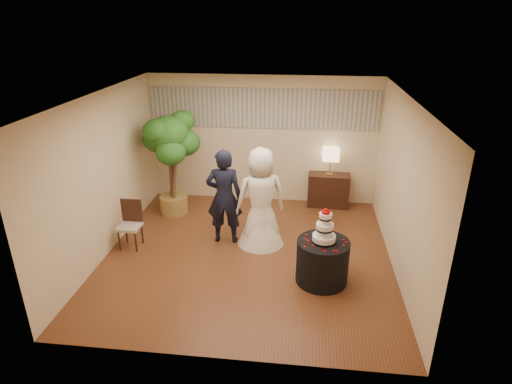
# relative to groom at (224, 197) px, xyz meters

# --- Properties ---
(floor) EXTENTS (5.00, 5.00, 0.00)m
(floor) POSITION_rel_groom_xyz_m (0.49, -0.47, -0.90)
(floor) COLOR brown
(floor) RESTS_ON ground
(ceiling) EXTENTS (5.00, 5.00, 0.00)m
(ceiling) POSITION_rel_groom_xyz_m (0.49, -0.47, 1.90)
(ceiling) COLOR white
(ceiling) RESTS_ON wall_back
(wall_back) EXTENTS (5.00, 0.06, 2.80)m
(wall_back) POSITION_rel_groom_xyz_m (0.49, 2.03, 0.50)
(wall_back) COLOR beige
(wall_back) RESTS_ON ground
(wall_front) EXTENTS (5.00, 0.06, 2.80)m
(wall_front) POSITION_rel_groom_xyz_m (0.49, -2.97, 0.50)
(wall_front) COLOR beige
(wall_front) RESTS_ON ground
(wall_left) EXTENTS (0.06, 5.00, 2.80)m
(wall_left) POSITION_rel_groom_xyz_m (-2.01, -0.47, 0.50)
(wall_left) COLOR beige
(wall_left) RESTS_ON ground
(wall_right) EXTENTS (0.06, 5.00, 2.80)m
(wall_right) POSITION_rel_groom_xyz_m (2.99, -0.47, 0.50)
(wall_right) COLOR beige
(wall_right) RESTS_ON ground
(mural_border) EXTENTS (4.90, 0.02, 0.85)m
(mural_border) POSITION_rel_groom_xyz_m (0.49, 2.01, 1.20)
(mural_border) COLOR #A4A297
(mural_border) RESTS_ON wall_back
(groom) EXTENTS (0.68, 0.47, 1.80)m
(groom) POSITION_rel_groom_xyz_m (0.00, 0.00, 0.00)
(groom) COLOR black
(groom) RESTS_ON floor
(bride) EXTENTS (1.13, 1.10, 1.85)m
(bride) POSITION_rel_groom_xyz_m (0.67, -0.01, 0.03)
(bride) COLOR white
(bride) RESTS_ON floor
(cake_table) EXTENTS (0.88, 0.88, 0.72)m
(cake_table) POSITION_rel_groom_xyz_m (1.77, -1.12, -0.54)
(cake_table) COLOR black
(cake_table) RESTS_ON floor
(wedding_cake) EXTENTS (0.37, 0.37, 0.57)m
(wedding_cake) POSITION_rel_groom_xyz_m (1.77, -1.12, 0.10)
(wedding_cake) COLOR white
(wedding_cake) RESTS_ON cake_table
(console) EXTENTS (0.91, 0.44, 0.74)m
(console) POSITION_rel_groom_xyz_m (1.98, 1.81, -0.53)
(console) COLOR black
(console) RESTS_ON floor
(table_lamp) EXTENTS (0.35, 0.35, 0.58)m
(table_lamp) POSITION_rel_groom_xyz_m (1.98, 1.81, 0.13)
(table_lamp) COLOR #D6BB8D
(table_lamp) RESTS_ON console
(ficus_tree) EXTENTS (1.24, 1.24, 2.22)m
(ficus_tree) POSITION_rel_groom_xyz_m (-1.32, 1.09, 0.21)
(ficus_tree) COLOR #28641F
(ficus_tree) RESTS_ON floor
(side_chair) EXTENTS (0.41, 0.43, 0.88)m
(side_chair) POSITION_rel_groom_xyz_m (-1.67, -0.44, -0.46)
(side_chair) COLOR black
(side_chair) RESTS_ON floor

